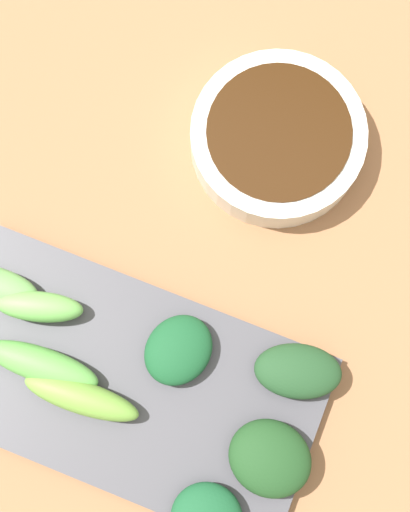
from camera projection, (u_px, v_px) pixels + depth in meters
The scene contains 9 objects.
tabletop at pixel (211, 251), 0.67m from camera, with size 2.10×2.10×0.02m, color #9B6844.
sauce_bowl at pixel (277, 138), 0.66m from camera, with size 0.15×0.15×0.04m.
serving_plate at pixel (130, 386), 0.64m from camera, with size 0.17×0.31×0.01m, color #49474E.
broccoli_leafy_0 at pixel (270, 458), 0.61m from camera, with size 0.06×0.07×0.03m, color #1F4520.
broccoli_stalk_1 at pixel (42, 365), 0.62m from camera, with size 0.03×0.10×0.02m, color #5DA849.
broccoli_leafy_2 at pixel (178, 350), 0.63m from camera, with size 0.06×0.05×0.02m, color #19512A.
broccoli_stalk_4 at pixel (82, 398), 0.62m from camera, with size 0.03×0.10×0.03m, color #71A63F.
broccoli_leafy_6 at pixel (298, 371), 0.62m from camera, with size 0.04×0.07×0.02m, color #214625.
broccoli_stalk_7 at pixel (39, 307), 0.63m from camera, with size 0.03×0.07×0.03m, color #6FBA55.
Camera 1 is at (0.12, 0.04, 0.67)m, focal length 54.44 mm.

